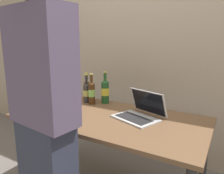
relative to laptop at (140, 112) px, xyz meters
name	(u,v)px	position (x,y,z in m)	size (l,w,h in m)	color
desk	(109,125)	(-0.24, -0.09, -0.13)	(1.57, 0.82, 0.72)	brown
laptop	(140,112)	(0.00, 0.00, 0.00)	(0.43, 0.41, 0.21)	#B7BABC
beer_bottle_green	(87,92)	(-0.65, 0.15, 0.06)	(0.07, 0.07, 0.29)	#333333
beer_bottle_dark	(105,91)	(-0.47, 0.22, 0.08)	(0.08, 0.08, 0.32)	#1E5123
beer_bottle_brown	(92,92)	(-0.57, 0.13, 0.07)	(0.06, 0.06, 0.31)	#472B14
beer_bottle_amber	(87,89)	(-0.70, 0.22, 0.07)	(0.07, 0.07, 0.30)	brown
person_figure	(44,119)	(-0.28, -0.74, 0.12)	(0.44, 0.29, 1.73)	#2D3347
back_wall	(148,44)	(-0.24, 0.77, 0.53)	(6.00, 0.10, 2.60)	tan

